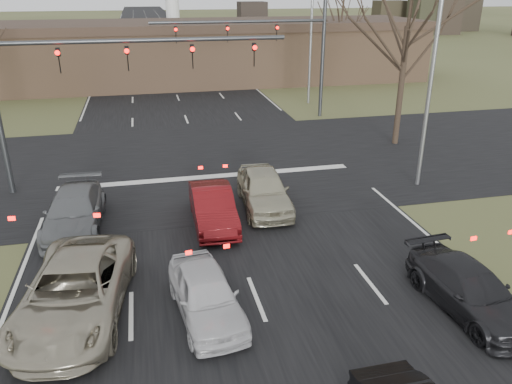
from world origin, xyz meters
TOP-DOWN VIEW (x-y plane):
  - ground at (0.00, 0.00)m, footprint 360.00×360.00m
  - road_main at (0.00, 60.00)m, footprint 14.00×300.00m
  - road_cross at (0.00, 15.00)m, footprint 200.00×14.00m
  - building at (2.00, 38.00)m, footprint 42.40×10.40m
  - mast_arm_near at (-5.23, 13.00)m, footprint 12.12×0.24m
  - mast_arm_far at (6.18, 23.00)m, footprint 11.12×0.24m
  - streetlight_right_near at (8.82, 10.00)m, footprint 2.34×0.25m
  - streetlight_right_far at (9.32, 27.00)m, footprint 2.34×0.25m
  - tree_right_far at (15.00, 35.00)m, footprint 5.40×5.40m
  - car_silver_suv at (-4.89, 3.33)m, footprint 3.29×5.86m
  - car_white_sedan at (-1.48, 2.59)m, footprint 2.02×4.05m
  - car_charcoal_sedan at (5.57, 1.27)m, footprint 2.09×4.42m
  - car_grey_ahead at (-5.47, 8.83)m, footprint 2.11×4.85m
  - car_red_ahead at (-0.50, 8.09)m, footprint 1.52×4.22m
  - car_silver_ahead at (1.71, 9.16)m, footprint 2.07×4.61m

SIDE VIEW (x-z plane):
  - ground at x=0.00m, z-range 0.00..0.00m
  - road_main at x=0.00m, z-range 0.00..0.02m
  - road_cross at x=0.00m, z-range 0.00..0.03m
  - car_charcoal_sedan at x=5.57m, z-range 0.00..1.25m
  - car_white_sedan at x=-1.48m, z-range 0.00..1.33m
  - car_red_ahead at x=-0.50m, z-range 0.00..1.38m
  - car_grey_ahead at x=-5.47m, z-range 0.00..1.39m
  - car_silver_ahead at x=1.71m, z-range 0.00..1.54m
  - car_silver_suv at x=-4.89m, z-range 0.00..1.55m
  - building at x=2.00m, z-range 0.02..5.32m
  - mast_arm_far at x=6.18m, z-range 1.02..9.02m
  - mast_arm_near at x=-5.23m, z-range 1.07..9.07m
  - streetlight_right_near at x=8.82m, z-range 0.59..10.59m
  - streetlight_right_far at x=9.32m, z-range 0.59..10.59m
  - tree_right_far at x=15.00m, z-range 2.46..11.46m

